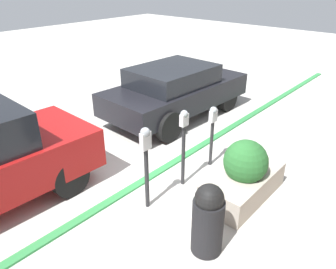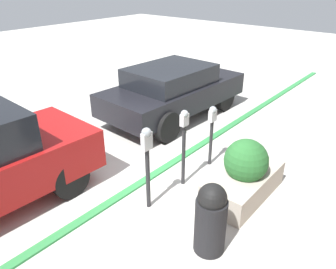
# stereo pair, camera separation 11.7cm
# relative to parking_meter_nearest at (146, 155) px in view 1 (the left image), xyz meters

# --- Properties ---
(ground_plane) EXTENTS (40.00, 40.00, 0.00)m
(ground_plane) POSITION_rel_parking_meter_nearest_xyz_m (0.93, 0.50, -1.04)
(ground_plane) COLOR beige
(curb_strip) EXTENTS (19.00, 0.16, 0.04)m
(curb_strip) POSITION_rel_parking_meter_nearest_xyz_m (0.93, 0.58, -1.02)
(curb_strip) COLOR #338C47
(curb_strip) RESTS_ON ground_plane
(parking_meter_nearest) EXTENTS (0.19, 0.16, 1.52)m
(parking_meter_nearest) POSITION_rel_parking_meter_nearest_xyz_m (0.00, 0.00, 0.00)
(parking_meter_nearest) COLOR #232326
(parking_meter_nearest) RESTS_ON ground_plane
(parking_meter_second) EXTENTS (0.16, 0.14, 1.53)m
(parking_meter_second) POSITION_rel_parking_meter_nearest_xyz_m (0.93, -0.04, -0.02)
(parking_meter_second) COLOR #232326
(parking_meter_second) RESTS_ON ground_plane
(parking_meter_middle) EXTENTS (0.18, 0.15, 1.32)m
(parking_meter_middle) POSITION_rel_parking_meter_nearest_xyz_m (1.87, -0.04, -0.12)
(parking_meter_middle) COLOR #232326
(parking_meter_middle) RESTS_ON ground_plane
(planter_box) EXTENTS (1.70, 0.82, 1.12)m
(planter_box) POSITION_rel_parking_meter_nearest_xyz_m (1.34, -1.10, -0.59)
(planter_box) COLOR #B2A899
(planter_box) RESTS_ON ground_plane
(parked_car_middle) EXTENTS (4.29, 2.03, 1.46)m
(parked_car_middle) POSITION_rel_parking_meter_nearest_xyz_m (3.36, 2.19, -0.24)
(parked_car_middle) COLOR black
(parked_car_middle) RESTS_ON ground_plane
(trash_bin) EXTENTS (0.46, 0.46, 1.13)m
(trash_bin) POSITION_rel_parking_meter_nearest_xyz_m (-0.15, -1.35, -0.47)
(trash_bin) COLOR black
(trash_bin) RESTS_ON ground_plane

